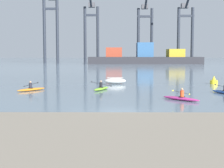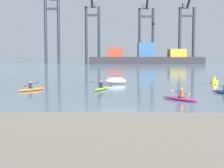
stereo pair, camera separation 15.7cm
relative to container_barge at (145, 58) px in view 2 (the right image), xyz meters
name	(u,v)px [view 2 (the right image)]	position (x,y,z in m)	size (l,w,h in m)	color
ground_plane	(117,113)	(-11.32, -113.45, -2.44)	(800.00, 800.00, 0.00)	slate
container_barge	(145,58)	(0.00, 0.00, 0.00)	(43.89, 11.67, 8.28)	#28282D
gantry_crane_west	(52,19)	(-38.02, 6.75, 15.60)	(6.55, 18.83, 37.32)	#232833
gantry_crane_west_mid	(92,24)	(-21.70, 12.97, 14.35)	(6.71, 21.23, 32.61)	#232833
gantry_crane_east_mid	(147,24)	(1.57, 13.99, 14.25)	(7.00, 21.70, 33.36)	#232833
gantry_crane_east	(187,24)	(17.36, 5.79, 13.45)	(6.84, 19.16, 31.29)	#232833
capsized_dinghy	(115,81)	(-11.48, -92.77, -2.09)	(2.64, 1.19, 0.76)	beige
channel_buoy	(214,81)	(0.38, -92.94, -2.08)	(0.90, 0.90, 1.00)	yellow
kayak_magenta	(181,98)	(-6.42, -107.62, -2.27)	(2.71, 2.93, 0.95)	#C13384
kayak_blue	(224,92)	(-1.63, -103.13, -2.27)	(2.12, 3.40, 0.95)	#2856B2
kayak_lime	(101,88)	(-12.87, -99.96, -2.27)	(2.14, 3.40, 0.95)	#7ABC2D
kayak_orange	(31,89)	(-19.68, -100.76, -2.27)	(2.49, 3.10, 0.95)	orange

